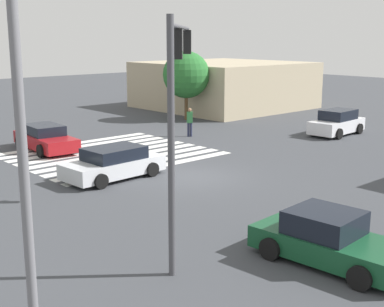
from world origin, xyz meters
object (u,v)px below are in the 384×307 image
car_1 (337,123)px  car_4 (329,240)px  street_light_pole_a (19,104)px  traffic_signal_mast (178,84)px  car_3 (45,138)px  tree_corner_a (186,75)px  car_2 (114,163)px  pedestrian (190,121)px

car_1 → car_4: (17.05, 10.90, -0.10)m
street_light_pole_a → traffic_signal_mast: bearing=-148.4°
car_3 → street_light_pole_a: (9.81, 19.01, 4.45)m
traffic_signal_mast → tree_corner_a: size_ratio=1.31×
car_2 → car_3: (-0.53, -7.39, -0.01)m
car_3 → pedestrian: pedestrian is taller
street_light_pole_a → tree_corner_a: 31.82m
traffic_signal_mast → car_2: traffic_signal_mast is taller
car_3 → street_light_pole_a: 21.85m
car_1 → pedestrian: (7.34, -5.71, 0.26)m
car_4 → pedestrian: size_ratio=2.48×
car_4 → pedestrian: (-9.71, -16.61, 0.36)m
car_4 → car_1: bearing=118.1°
car_1 → tree_corner_a: size_ratio=0.85×
car_3 → car_4: 18.86m
traffic_signal_mast → car_1: size_ratio=1.54×
car_1 → car_4: bearing=28.7°
street_light_pole_a → car_2: bearing=-128.6°
car_2 → street_light_pole_a: 15.52m
car_1 → car_3: 17.75m
tree_corner_a → car_2: bearing=37.9°
car_3 → pedestrian: size_ratio=2.81×
car_3 → car_2: bearing=0.0°
traffic_signal_mast → street_light_pole_a: street_light_pole_a is taller
pedestrian → car_3: bearing=-63.4°
car_2 → street_light_pole_a: (9.28, 11.62, 4.45)m
tree_corner_a → pedestrian: bearing=50.4°
street_light_pole_a → tree_corner_a: size_ratio=1.71×
car_3 → tree_corner_a: tree_corner_a is taller
traffic_signal_mast → pedestrian: bearing=2.1°
car_1 → tree_corner_a: 11.72m
traffic_signal_mast → street_light_pole_a: (6.43, 3.95, 0.34)m
traffic_signal_mast → tree_corner_a: bearing=3.1°
car_2 → car_3: bearing=-97.4°
pedestrian → street_light_pole_a: size_ratio=0.21×
tree_corner_a → traffic_signal_mast: bearing=48.1°
car_2 → tree_corner_a: tree_corner_a is taller
car_2 → car_4: bearing=83.5°
car_3 → traffic_signal_mast: bearing=-8.5°
car_4 → tree_corner_a: (-14.14, -21.96, 2.67)m
pedestrian → traffic_signal_mast: bearing=-1.7°
car_2 → car_1: bearing=174.8°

